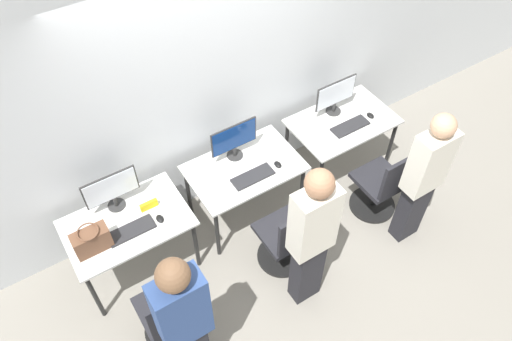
% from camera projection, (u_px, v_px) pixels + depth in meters
% --- Properties ---
extents(ground_plane, '(20.00, 20.00, 0.00)m').
position_uv_depth(ground_plane, '(263.00, 235.00, 5.06)').
color(ground_plane, gray).
extents(wall_back, '(12.00, 0.05, 2.80)m').
position_uv_depth(wall_back, '(215.00, 82.00, 4.45)').
color(wall_back, silver).
rests_on(wall_back, ground_plane).
extents(desk_left, '(1.07, 0.69, 0.71)m').
position_uv_depth(desk_left, '(128.00, 228.00, 4.36)').
color(desk_left, silver).
rests_on(desk_left, ground_plane).
extents(monitor_left, '(0.48, 0.16, 0.39)m').
position_uv_depth(monitor_left, '(111.00, 190.00, 4.25)').
color(monitor_left, '#2D2D2D').
rests_on(monitor_left, desk_left).
extents(keyboard_left, '(0.41, 0.15, 0.02)m').
position_uv_depth(keyboard_left, '(131.00, 231.00, 4.23)').
color(keyboard_left, '#262628').
rests_on(keyboard_left, desk_left).
extents(mouse_left, '(0.06, 0.09, 0.03)m').
position_uv_depth(mouse_left, '(160.00, 219.00, 4.30)').
color(mouse_left, black).
rests_on(mouse_left, desk_left).
extents(office_chair_left, '(0.48, 0.48, 0.89)m').
position_uv_depth(office_chair_left, '(170.00, 316.00, 4.10)').
color(office_chair_left, black).
rests_on(office_chair_left, ground_plane).
extents(person_left, '(0.36, 0.22, 1.69)m').
position_uv_depth(person_left, '(184.00, 322.00, 3.47)').
color(person_left, '#232328').
rests_on(person_left, ground_plane).
extents(desk_center, '(1.07, 0.69, 0.71)m').
position_uv_depth(desk_center, '(244.00, 172.00, 4.77)').
color(desk_center, silver).
rests_on(desk_center, ground_plane).
extents(monitor_center, '(0.48, 0.16, 0.39)m').
position_uv_depth(monitor_center, '(234.00, 139.00, 4.64)').
color(monitor_center, '#2D2D2D').
rests_on(monitor_center, desk_center).
extents(keyboard_center, '(0.41, 0.15, 0.02)m').
position_uv_depth(keyboard_center, '(253.00, 177.00, 4.62)').
color(keyboard_center, '#262628').
rests_on(keyboard_center, desk_center).
extents(mouse_center, '(0.06, 0.09, 0.03)m').
position_uv_depth(mouse_center, '(278.00, 164.00, 4.71)').
color(mouse_center, black).
rests_on(mouse_center, desk_center).
extents(office_chair_center, '(0.48, 0.48, 0.89)m').
position_uv_depth(office_chair_center, '(286.00, 240.00, 4.58)').
color(office_chair_center, black).
rests_on(office_chair_center, ground_plane).
extents(person_center, '(0.36, 0.22, 1.69)m').
position_uv_depth(person_center, '(312.00, 236.00, 3.94)').
color(person_center, '#232328').
rests_on(person_center, ground_plane).
extents(desk_right, '(1.07, 0.69, 0.71)m').
position_uv_depth(desk_right, '(342.00, 126.00, 5.19)').
color(desk_right, silver).
rests_on(desk_right, ground_plane).
extents(monitor_right, '(0.48, 0.16, 0.39)m').
position_uv_depth(monitor_right, '(336.00, 95.00, 5.05)').
color(monitor_right, '#2D2D2D').
rests_on(monitor_right, desk_right).
extents(keyboard_right, '(0.41, 0.15, 0.02)m').
position_uv_depth(keyboard_right, '(350.00, 126.00, 5.06)').
color(keyboard_right, '#262628').
rests_on(keyboard_right, desk_right).
extents(mouse_right, '(0.06, 0.09, 0.03)m').
position_uv_depth(mouse_right, '(370.00, 115.00, 5.16)').
color(mouse_right, black).
rests_on(mouse_right, desk_right).
extents(office_chair_right, '(0.48, 0.48, 0.89)m').
position_uv_depth(office_chair_right, '(382.00, 187.00, 4.99)').
color(office_chair_right, black).
rests_on(office_chair_right, ground_plane).
extents(person_right, '(0.36, 0.21, 1.60)m').
position_uv_depth(person_right, '(424.00, 176.00, 4.43)').
color(person_right, '#232328').
rests_on(person_right, ground_plane).
extents(handbag, '(0.30, 0.18, 0.25)m').
position_uv_depth(handbag, '(92.00, 240.00, 4.04)').
color(handbag, brown).
rests_on(handbag, desk_left).
extents(placard_left, '(0.16, 0.03, 0.08)m').
position_uv_depth(placard_left, '(149.00, 205.00, 4.37)').
color(placard_left, yellow).
rests_on(placard_left, desk_left).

